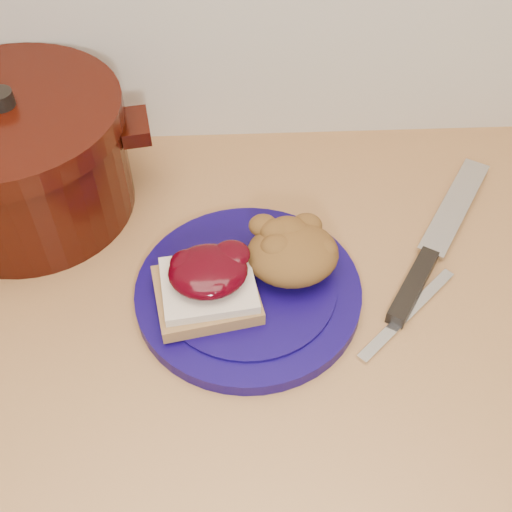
{
  "coord_description": "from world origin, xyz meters",
  "views": [
    {
      "loc": [
        -0.02,
        1.02,
        1.51
      ],
      "look_at": [
        0.01,
        1.51,
        0.95
      ],
      "focal_mm": 45.0,
      "sensor_mm": 36.0,
      "label": 1
    }
  ],
  "objects_px": {
    "dutch_oven": "(21,158)",
    "plate": "(248,292)",
    "pepper_grinder": "(6,143)",
    "butter_knife": "(408,313)",
    "chef_knife": "(425,262)"
  },
  "relations": [
    {
      "from": "plate",
      "to": "butter_knife",
      "type": "height_order",
      "value": "plate"
    },
    {
      "from": "chef_knife",
      "to": "pepper_grinder",
      "type": "relative_size",
      "value": 2.26
    },
    {
      "from": "chef_knife",
      "to": "dutch_oven",
      "type": "relative_size",
      "value": 0.84
    },
    {
      "from": "dutch_oven",
      "to": "pepper_grinder",
      "type": "bearing_deg",
      "value": 122.58
    },
    {
      "from": "dutch_oven",
      "to": "plate",
      "type": "bearing_deg",
      "value": -31.26
    },
    {
      "from": "butter_knife",
      "to": "pepper_grinder",
      "type": "height_order",
      "value": "pepper_grinder"
    },
    {
      "from": "chef_knife",
      "to": "dutch_oven",
      "type": "xyz_separation_m",
      "value": [
        -0.5,
        0.13,
        0.07
      ]
    },
    {
      "from": "butter_knife",
      "to": "pepper_grinder",
      "type": "relative_size",
      "value": 1.39
    },
    {
      "from": "plate",
      "to": "dutch_oven",
      "type": "height_order",
      "value": "dutch_oven"
    },
    {
      "from": "dutch_oven",
      "to": "butter_knife",
      "type": "bearing_deg",
      "value": -23.9
    },
    {
      "from": "chef_knife",
      "to": "plate",
      "type": "bearing_deg",
      "value": 131.71
    },
    {
      "from": "chef_knife",
      "to": "pepper_grinder",
      "type": "xyz_separation_m",
      "value": [
        -0.53,
        0.19,
        0.05
      ]
    },
    {
      "from": "plate",
      "to": "dutch_oven",
      "type": "xyz_separation_m",
      "value": [
        -0.28,
        0.17,
        0.07
      ]
    },
    {
      "from": "chef_knife",
      "to": "pepper_grinder",
      "type": "distance_m",
      "value": 0.57
    },
    {
      "from": "plate",
      "to": "butter_knife",
      "type": "bearing_deg",
      "value": -10.95
    }
  ]
}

